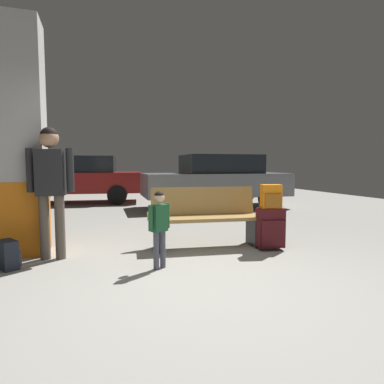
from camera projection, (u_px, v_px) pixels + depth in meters
name	position (u px, v px, depth m)	size (l,w,h in m)	color
ground_plane	(144.00, 224.00, 7.02)	(18.00, 18.00, 0.10)	gray
structural_pillar	(22.00, 140.00, 4.37)	(0.57, 0.57, 3.15)	orange
bench	(206.00, 217.00, 4.82)	(1.64, 0.68, 0.89)	#9E7A42
suitcase	(271.00, 228.00, 4.63)	(0.41, 0.29, 0.60)	#471419
backpack_bright	(271.00, 197.00, 4.59)	(0.31, 0.24, 0.34)	orange
child	(159.00, 221.00, 3.77)	(0.28, 0.18, 0.92)	#4C5160
adult	(51.00, 179.00, 4.12)	(0.58, 0.25, 1.70)	brown
backpack_dark_floor	(8.00, 255.00, 3.79)	(0.30, 0.32, 0.34)	#1E232D
parked_car_near	(216.00, 180.00, 9.27)	(4.14, 1.87, 1.51)	slate
parked_car_far	(79.00, 178.00, 10.48)	(4.28, 2.18, 1.51)	maroon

